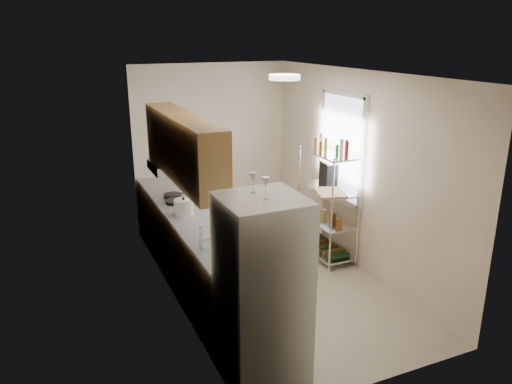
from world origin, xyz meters
TOP-DOWN VIEW (x-y plane):
  - room at (0.00, 0.00)m, footprint 2.52×4.42m
  - counter_run at (-0.92, 0.44)m, footprint 0.63×3.51m
  - upper_cabinets at (-1.05, 0.10)m, footprint 0.33×2.20m
  - range_hood at (-1.00, 0.90)m, footprint 0.50×0.60m
  - window at (1.23, 0.35)m, footprint 0.06×1.00m
  - bakers_rack at (1.00, 0.30)m, footprint 0.45×0.90m
  - ceiling_dome at (0.00, -0.30)m, footprint 0.34×0.34m
  - refrigerator at (-0.87, -1.63)m, footprint 0.71×0.71m
  - wine_glass_a at (-0.89, -1.47)m, footprint 0.06×0.06m
  - wine_glass_b at (-0.86, -1.67)m, footprint 0.07×0.07m
  - rice_cooker at (-1.00, 0.39)m, footprint 0.24×0.24m
  - frying_pan_large at (-0.98, 0.86)m, footprint 0.34×0.34m
  - frying_pan_small at (-0.95, 1.10)m, footprint 0.31×0.31m
  - cutting_board at (0.90, 0.07)m, footprint 0.48×0.55m
  - espresso_machine at (1.15, 0.55)m, footprint 0.20×0.27m
  - storage_bag at (0.98, 0.63)m, footprint 0.11×0.14m

SIDE VIEW (x-z plane):
  - counter_run at x=-0.92m, z-range 0.00..0.90m
  - storage_bag at x=0.98m, z-range 0.56..0.71m
  - refrigerator at x=-0.87m, z-range 0.00..1.72m
  - frying_pan_large at x=-0.98m, z-range 0.90..0.94m
  - frying_pan_small at x=-0.95m, z-range 0.90..0.95m
  - rice_cooker at x=-1.00m, z-range 0.90..1.09m
  - cutting_board at x=0.90m, z-range 1.01..1.04m
  - bakers_rack at x=1.00m, z-range 0.24..1.97m
  - espresso_machine at x=1.15m, z-range 1.01..1.31m
  - room at x=0.00m, z-range -0.01..2.61m
  - range_hood at x=-1.00m, z-range 1.33..1.45m
  - window at x=1.23m, z-range 0.82..2.28m
  - wine_glass_a at x=-0.89m, z-range 1.72..1.89m
  - wine_glass_b at x=-0.86m, z-range 1.72..1.90m
  - upper_cabinets at x=-1.05m, z-range 1.45..2.17m
  - ceiling_dome at x=0.00m, z-range 2.54..2.60m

